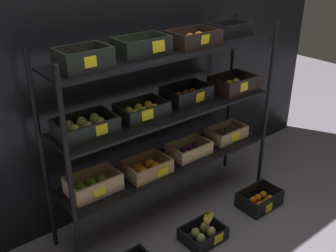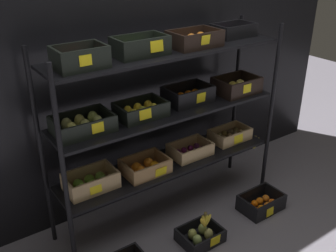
# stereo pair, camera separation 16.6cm
# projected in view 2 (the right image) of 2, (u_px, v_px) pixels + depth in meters

# --- Properties ---
(ground_plane) EXTENTS (10.00, 10.00, 0.00)m
(ground_plane) POSITION_uv_depth(u_px,v_px,m) (168.00, 210.00, 3.24)
(ground_plane) COLOR slate
(storefront_wall) EXTENTS (4.18, 0.12, 2.64)m
(storefront_wall) POSITION_uv_depth(u_px,v_px,m) (137.00, 43.00, 2.97)
(storefront_wall) COLOR black
(storefront_wall) RESTS_ON ground_plane
(display_rack) EXTENTS (1.91, 0.45, 1.48)m
(display_rack) POSITION_uv_depth(u_px,v_px,m) (167.00, 109.00, 2.83)
(display_rack) COLOR black
(display_rack) RESTS_ON ground_plane
(crate_ground_pear) EXTENTS (0.31, 0.25, 0.11)m
(crate_ground_pear) POSITION_uv_depth(u_px,v_px,m) (200.00, 236.00, 2.89)
(crate_ground_pear) COLOR black
(crate_ground_pear) RESTS_ON ground_plane
(crate_ground_center_tangerine) EXTENTS (0.35, 0.25, 0.14)m
(crate_ground_center_tangerine) POSITION_uv_depth(u_px,v_px,m) (261.00, 204.00, 3.24)
(crate_ground_center_tangerine) COLOR black
(crate_ground_center_tangerine) RESTS_ON ground_plane
(banana_bunch_loose) EXTENTS (0.12, 0.04, 0.14)m
(banana_bunch_loose) POSITION_uv_depth(u_px,v_px,m) (205.00, 221.00, 2.86)
(banana_bunch_loose) COLOR brown
(banana_bunch_loose) RESTS_ON crate_ground_pear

